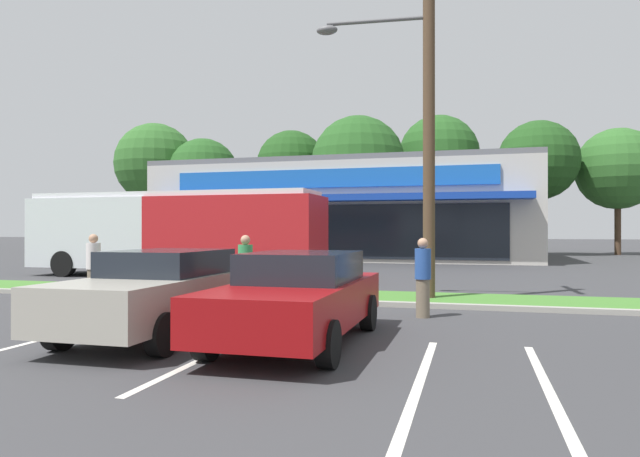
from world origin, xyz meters
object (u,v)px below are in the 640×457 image
Objects in this scene: utility_pole at (423,91)px; city_bus at (174,231)px; car_3 at (299,296)px; pedestrian_mid at (93,268)px; pedestrian_near_bench at (423,278)px; pedestrian_far at (245,271)px; car_2 at (151,250)px; car_1 at (163,291)px.

utility_pole is 11.82m from city_bus.
pedestrian_mid is (-6.52, 3.57, 0.11)m from car_3.
utility_pole is at bearing 152.99° from city_bus.
pedestrian_near_bench is 4.17m from pedestrian_far.
pedestrian_mid reaches higher than car_2.
city_bus is 2.75× the size of car_2.
pedestrian_near_bench is at bearing 151.97° from car_3.
utility_pole is 2.31× the size of car_2.
utility_pole is 18.44m from car_2.
city_bus is 13.92m from car_3.
city_bus is 2.51× the size of car_3.
city_bus is 12.86m from pedestrian_near_bench.
city_bus reaches higher than car_1.
pedestrian_near_bench is at bearing 127.46° from car_1.
pedestrian_near_bench is (4.14, 3.17, 0.06)m from car_1.
car_3 is 3.60m from pedestrian_near_bench.
car_2 is (-14.33, 10.69, -4.53)m from utility_pole.
utility_pole reaches higher than pedestrian_mid.
utility_pole is 6.30m from pedestrian_far.
utility_pole is 0.84× the size of city_bus.
car_3 is (12.84, -16.42, -0.03)m from car_2.
pedestrian_near_bench is 0.96× the size of pedestrian_mid.
pedestrian_far is (4.07, 0.09, -0.01)m from pedestrian_mid.
city_bus reaches higher than pedestrian_mid.
city_bus is at bearing -128.77° from pedestrian_near_bench.
pedestrian_mid reaches higher than car_3.
utility_pole is 2.14× the size of car_1.
car_1 is at bearing -124.50° from utility_pole.
city_bus is 6.90× the size of pedestrian_mid.
car_1 is 1.08× the size of car_2.
city_bus reaches higher than pedestrian_far.
pedestrian_mid is at bearing -118.72° from car_3.
car_1 is 5.41m from pedestrian_mid.
car_1 is at bearing -53.82° from pedestrian_near_bench.
utility_pole is at bearing 103.03° from pedestrian_far.
city_bus is 7.73m from pedestrian_mid.
car_1 is 3.66m from pedestrian_far.
utility_pole is 7.47m from car_3.
pedestrian_mid is at bearing -94.00° from pedestrian_near_bench.
pedestrian_mid is at bearing -103.39° from pedestrian_far.
utility_pole is 8.30m from car_1.
pedestrian_far is at bearing -146.20° from car_3.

